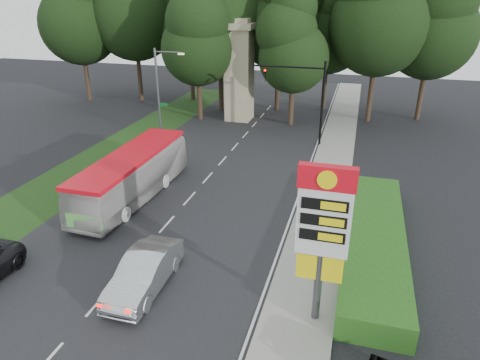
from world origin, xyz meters
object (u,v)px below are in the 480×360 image
(gas_station_pylon, at_px, (323,226))
(streetlight_signs, at_px, (160,90))
(transit_bus, at_px, (132,177))
(sedan_silver, at_px, (144,272))
(traffic_signal_mast, at_px, (307,91))
(monument, at_px, (239,70))

(gas_station_pylon, xyz_separation_m, streetlight_signs, (-16.19, 20.01, -0.01))
(streetlight_signs, relative_size, transit_bus, 0.73)
(sedan_silver, bearing_deg, transit_bus, 120.89)
(gas_station_pylon, bearing_deg, streetlight_signs, 128.96)
(sedan_silver, bearing_deg, streetlight_signs, 112.38)
(traffic_signal_mast, xyz_separation_m, sedan_silver, (-4.18, -22.03, -3.83))
(gas_station_pylon, height_order, monument, monument)
(monument, distance_m, sedan_silver, 28.57)
(monument, distance_m, transit_bus, 20.24)
(gas_station_pylon, height_order, streetlight_signs, streetlight_signs)
(traffic_signal_mast, bearing_deg, gas_station_pylon, -80.91)
(traffic_signal_mast, relative_size, streetlight_signs, 0.90)
(traffic_signal_mast, relative_size, transit_bus, 0.66)
(gas_station_pylon, relative_size, monument, 0.68)
(traffic_signal_mast, relative_size, monument, 0.72)
(gas_station_pylon, xyz_separation_m, sedan_silver, (-7.70, -0.03, -3.60))
(streetlight_signs, relative_size, monument, 0.80)
(gas_station_pylon, relative_size, transit_bus, 0.63)
(streetlight_signs, bearing_deg, transit_bus, -73.63)
(traffic_signal_mast, bearing_deg, transit_bus, -123.52)
(monument, relative_size, sedan_silver, 1.95)
(streetlight_signs, bearing_deg, gas_station_pylon, -51.04)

